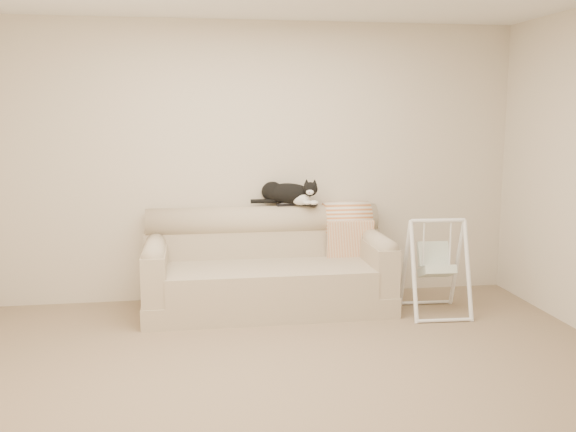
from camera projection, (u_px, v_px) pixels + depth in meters
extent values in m
plane|color=#76654D|center=(288.00, 378.00, 4.30)|extent=(5.00, 5.00, 0.00)
cube|color=beige|center=(255.00, 162.00, 6.05)|extent=(5.00, 0.04, 2.60)
cube|color=beige|center=(381.00, 253.00, 2.15)|extent=(5.00, 0.04, 2.60)
cube|color=tan|center=(268.00, 300.00, 5.79)|extent=(2.20, 0.90, 0.18)
cube|color=tan|center=(270.00, 280.00, 5.65)|extent=(1.80, 0.68, 0.24)
cube|color=tan|center=(264.00, 255.00, 6.07)|extent=(2.20, 0.22, 0.50)
cylinder|color=tan|center=(263.00, 221.00, 6.02)|extent=(2.16, 0.28, 0.28)
cube|color=tan|center=(156.00, 272.00, 5.59)|extent=(0.20, 0.88, 0.42)
cylinder|color=tan|center=(155.00, 248.00, 5.56)|extent=(0.18, 0.84, 0.18)
cube|color=tan|center=(375.00, 264.00, 5.89)|extent=(0.20, 0.88, 0.42)
cylinder|color=tan|center=(375.00, 241.00, 5.86)|extent=(0.18, 0.84, 0.18)
cube|color=black|center=(286.00, 205.00, 6.02)|extent=(0.19, 0.07, 0.02)
cube|color=gray|center=(286.00, 203.00, 6.02)|extent=(0.10, 0.05, 0.01)
cube|color=black|center=(308.00, 205.00, 6.03)|extent=(0.17, 0.12, 0.02)
ellipsoid|color=black|center=(288.00, 193.00, 6.03)|extent=(0.49, 0.36, 0.19)
ellipsoid|color=black|center=(272.00, 192.00, 6.07)|extent=(0.26, 0.25, 0.19)
ellipsoid|color=white|center=(300.00, 198.00, 5.98)|extent=(0.20, 0.17, 0.13)
ellipsoid|color=black|center=(310.00, 189.00, 5.93)|extent=(0.18, 0.18, 0.13)
ellipsoid|color=white|center=(310.00, 192.00, 5.88)|extent=(0.09, 0.08, 0.05)
sphere|color=#BF7272|center=(309.00, 192.00, 5.86)|extent=(0.02, 0.02, 0.02)
cone|color=black|center=(307.00, 182.00, 5.94)|extent=(0.06, 0.07, 0.07)
cone|color=black|center=(315.00, 182.00, 5.93)|extent=(0.08, 0.08, 0.07)
sphere|color=olive|center=(307.00, 189.00, 5.89)|extent=(0.02, 0.02, 0.02)
sphere|color=olive|center=(312.00, 189.00, 5.88)|extent=(0.02, 0.02, 0.02)
ellipsoid|color=white|center=(307.00, 202.00, 5.92)|extent=(0.11, 0.13, 0.04)
ellipsoid|color=white|center=(314.00, 203.00, 5.91)|extent=(0.11, 0.13, 0.04)
cylinder|color=black|center=(264.00, 201.00, 6.02)|extent=(0.25, 0.04, 0.04)
cylinder|color=#CB7035|center=(346.00, 219.00, 6.14)|extent=(0.44, 0.33, 0.33)
cube|color=#CB7035|center=(350.00, 243.00, 6.00)|extent=(0.44, 0.09, 0.42)
cylinder|color=white|center=(414.00, 272.00, 5.49)|extent=(0.05, 0.30, 0.85)
cylinder|color=white|center=(405.00, 265.00, 5.74)|extent=(0.05, 0.30, 0.85)
cylinder|color=white|center=(468.00, 270.00, 5.54)|extent=(0.05, 0.30, 0.85)
cylinder|color=white|center=(457.00, 263.00, 5.79)|extent=(0.05, 0.30, 0.85)
cylinder|color=white|center=(438.00, 221.00, 5.57)|extent=(0.48, 0.06, 0.04)
cylinder|color=white|center=(444.00, 320.00, 5.45)|extent=(0.48, 0.05, 0.03)
cylinder|color=white|center=(425.00, 302.00, 5.96)|extent=(0.48, 0.05, 0.03)
cube|color=white|center=(437.00, 271.00, 5.62)|extent=(0.29, 0.26, 0.16)
cube|color=white|center=(433.00, 254.00, 5.70)|extent=(0.28, 0.14, 0.22)
cylinder|color=white|center=(424.00, 243.00, 5.59)|extent=(0.01, 0.01, 0.40)
cylinder|color=white|center=(450.00, 243.00, 5.62)|extent=(0.01, 0.01, 0.40)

